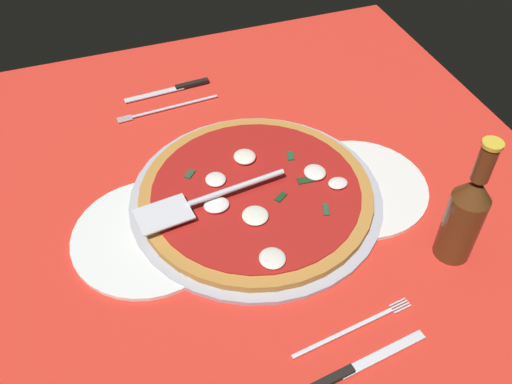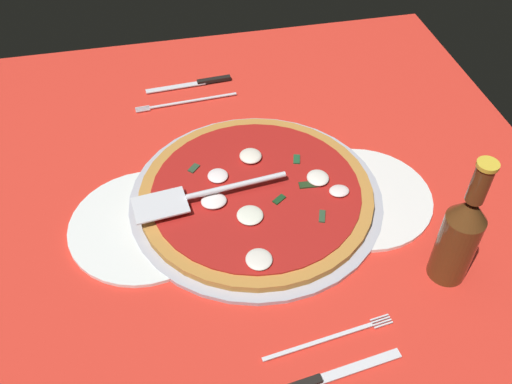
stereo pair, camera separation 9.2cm
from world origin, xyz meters
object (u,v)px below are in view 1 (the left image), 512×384
place_setting_near (353,350)px  beer_bottle (465,215)px  dinner_plate_left (149,236)px  pizza (256,193)px  pizza_server (202,200)px  place_setting_far (172,99)px  dinner_plate_right (358,187)px

place_setting_near → beer_bottle: (22.91, 10.59, 8.87)cm
dinner_plate_left → pizza: size_ratio=0.62×
pizza_server → place_setting_far: bearing=-101.2°
dinner_plate_left → pizza: 19.91cm
pizza → beer_bottle: size_ratio=1.75×
place_setting_near → beer_bottle: bearing=17.5°
dinner_plate_left → place_setting_far: bearing=70.8°
pizza → place_setting_near: bearing=-84.9°
place_setting_far → beer_bottle: bearing=116.6°
dinner_plate_left → pizza_server: pizza_server is taller
dinner_plate_left → place_setting_near: place_setting_near is taller
pizza → place_setting_far: pizza is taller
place_setting_far → beer_bottle: 65.60cm
pizza → place_setting_near: pizza is taller
dinner_plate_left → place_setting_near: (22.61, -30.30, -0.14)cm
pizza → dinner_plate_right: bearing=-10.8°
dinner_plate_left → pizza: (19.74, 2.09, 1.44)cm
dinner_plate_left → place_setting_near: size_ratio=1.22×
dinner_plate_left → pizza: pizza is taller
place_setting_near → dinner_plate_right: bearing=54.5°
dinner_plate_left → pizza_server: size_ratio=0.95×
pizza → place_setting_far: size_ratio=1.78×
pizza_server → beer_bottle: size_ratio=1.15×
dinner_plate_left → pizza: bearing=6.0°
pizza → place_setting_far: 35.04cm
dinner_plate_left → place_setting_far: 38.51cm
dinner_plate_left → dinner_plate_right: same height
pizza_server → beer_bottle: beer_bottle is taller
pizza_server → place_setting_near: 34.39cm
dinner_plate_right → dinner_plate_left: bearing=177.9°
place_setting_far → pizza_server: bearing=81.8°
dinner_plate_right → place_setting_far: place_setting_far is taller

